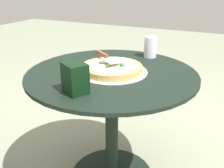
{
  "coord_description": "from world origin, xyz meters",
  "views": [
    {
      "loc": [
        0.55,
        -1.15,
        1.16
      ],
      "look_at": [
        0.0,
        0.0,
        0.63
      ],
      "focal_mm": 41.31,
      "sensor_mm": 36.0,
      "label": 1
    }
  ],
  "objects_px": {
    "patio_table": "(112,106)",
    "pizza_server": "(107,57)",
    "pizza_on_tray": "(112,68)",
    "napkin_dispenser": "(75,78)",
    "drinking_cup": "(150,47)"
  },
  "relations": [
    {
      "from": "patio_table",
      "to": "pizza_server",
      "type": "relative_size",
      "value": 4.49
    },
    {
      "from": "pizza_on_tray",
      "to": "napkin_dispenser",
      "type": "distance_m",
      "value": 0.31
    },
    {
      "from": "pizza_on_tray",
      "to": "napkin_dispenser",
      "type": "relative_size",
      "value": 2.86
    },
    {
      "from": "drinking_cup",
      "to": "pizza_server",
      "type": "bearing_deg",
      "value": -115.73
    },
    {
      "from": "pizza_on_tray",
      "to": "pizza_server",
      "type": "bearing_deg",
      "value": 140.53
    },
    {
      "from": "patio_table",
      "to": "pizza_on_tray",
      "type": "relative_size",
      "value": 2.4
    },
    {
      "from": "napkin_dispenser",
      "to": "drinking_cup",
      "type": "bearing_deg",
      "value": 109.25
    },
    {
      "from": "patio_table",
      "to": "pizza_server",
      "type": "xyz_separation_m",
      "value": [
        -0.05,
        0.04,
        0.26
      ]
    },
    {
      "from": "patio_table",
      "to": "pizza_on_tray",
      "type": "height_order",
      "value": "pizza_on_tray"
    },
    {
      "from": "drinking_cup",
      "to": "napkin_dispenser",
      "type": "xyz_separation_m",
      "value": [
        -0.13,
        -0.65,
        0.0
      ]
    },
    {
      "from": "patio_table",
      "to": "pizza_on_tray",
      "type": "bearing_deg",
      "value": 68.82
    },
    {
      "from": "pizza_on_tray",
      "to": "napkin_dispenser",
      "type": "xyz_separation_m",
      "value": [
        -0.03,
        -0.3,
        0.05
      ]
    },
    {
      "from": "patio_table",
      "to": "drinking_cup",
      "type": "distance_m",
      "value": 0.45
    },
    {
      "from": "patio_table",
      "to": "pizza_server",
      "type": "bearing_deg",
      "value": 138.74
    },
    {
      "from": "pizza_server",
      "to": "drinking_cup",
      "type": "relative_size",
      "value": 1.57
    }
  ]
}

